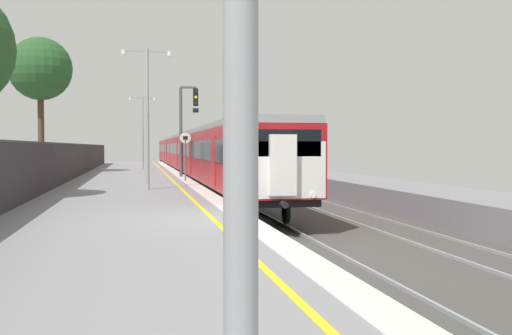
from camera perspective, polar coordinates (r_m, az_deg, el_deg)
name	(u,v)px	position (r m, az deg, el deg)	size (l,w,h in m)	color
ground	(333,240)	(14.99, 7.33, -6.91)	(17.40, 110.00, 1.21)	gray
commuter_train_at_platform	(191,152)	(48.10, -6.25, 1.45)	(2.83, 62.13, 3.81)	maroon
signal_gantry	(185,120)	(34.35, -6.74, 4.47)	(1.10, 0.24, 5.14)	#47474C
speed_limit_sign	(185,150)	(29.80, -6.75, 1.71)	(0.59, 0.08, 2.44)	#59595B
platform_lamp_mid	(147,106)	(24.39, -10.32, 5.74)	(2.00, 0.20, 5.62)	#93999E
platform_lamp_far	(143,126)	(46.38, -10.76, 3.88)	(2.00, 0.20, 5.52)	#93999E
background_tree_left	(41,71)	(41.84, -19.80, 8.65)	(4.10, 4.10, 8.85)	#473323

